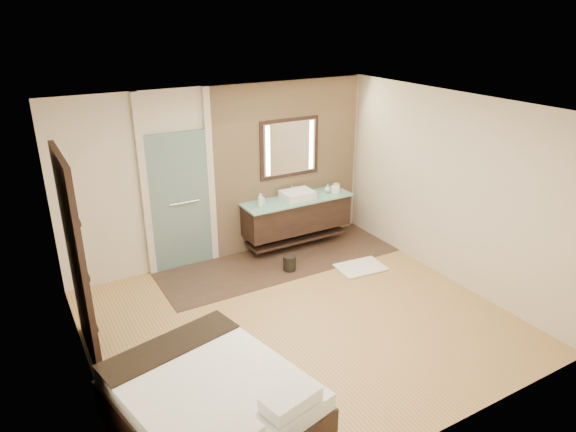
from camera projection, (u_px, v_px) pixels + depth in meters
floor at (299, 321)px, 6.57m from camera, size 5.00×5.00×0.00m
tile_strip at (280, 261)px, 8.13m from camera, size 3.80×1.30×0.01m
stone_wall at (288, 165)px, 8.35m from camera, size 2.60×0.08×2.70m
vanity at (297, 215)px, 8.40m from camera, size 1.85×0.55×0.88m
mirror_unit at (290, 148)px, 8.19m from camera, size 1.06×0.04×0.96m
frosted_door at (180, 196)px, 7.56m from camera, size 1.10×0.12×2.70m
shoji_partition at (77, 261)px, 5.48m from camera, size 0.06×1.20×2.40m
bed at (212, 405)px, 4.77m from camera, size 1.84×2.12×0.71m
bath_mat at (361, 267)px, 7.90m from camera, size 0.76×0.57×0.02m
waste_bin at (290, 263)px, 7.79m from camera, size 0.23×0.23×0.24m
tissue_box at (335, 189)px, 8.55m from camera, size 0.16×0.16×0.10m
soap_bottle_a at (260, 200)px, 7.91m from camera, size 0.10×0.11×0.22m
soap_bottle_b at (261, 199)px, 8.03m from camera, size 0.07×0.08×0.16m
soap_bottle_c at (328, 188)px, 8.54m from camera, size 0.11×0.11×0.14m
cup at (336, 186)px, 8.71m from camera, size 0.13×0.13×0.09m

